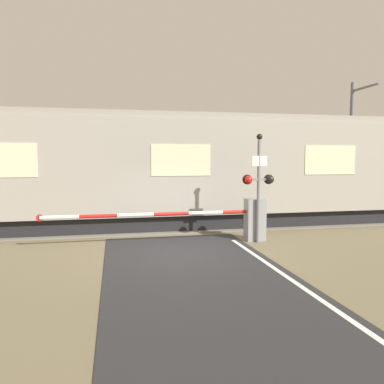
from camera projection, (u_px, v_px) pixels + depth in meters
The scene contains 6 objects.
ground_plane at pixel (181, 251), 10.47m from camera, with size 80.00×80.00×0.00m, color #6B6047.
track_bed at pixel (163, 226), 14.38m from camera, with size 36.00×3.20×0.13m.
train at pixel (174, 170), 14.28m from camera, with size 20.63×2.92×4.22m.
crossing_barrier at pixel (237, 219), 11.74m from camera, with size 6.83×0.44×1.33m.
signal_post at pixel (259, 181), 11.44m from camera, with size 1.00×0.26×3.35m.
catenary_pole at pixel (351, 145), 18.00m from camera, with size 0.20×1.90×6.22m.
Camera 1 is at (-1.81, -10.13, 2.58)m, focal length 35.00 mm.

